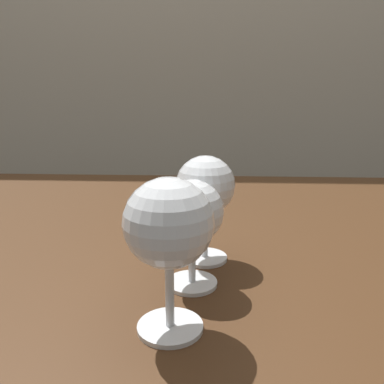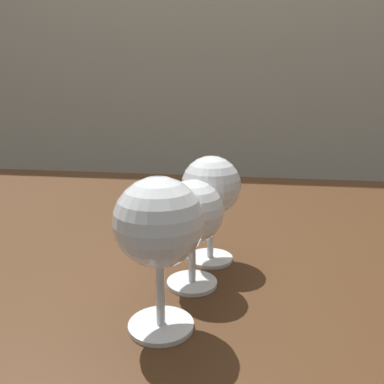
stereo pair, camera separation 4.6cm
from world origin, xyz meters
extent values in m
cube|color=#B2A893|center=(0.00, 1.10, 1.30)|extent=(5.00, 0.08, 2.60)
cube|color=#472B16|center=(0.00, 0.00, 0.76)|extent=(1.43, 0.84, 0.03)
cylinder|color=white|center=(0.05, -0.30, 0.77)|extent=(0.07, 0.07, 0.00)
cylinder|color=white|center=(0.05, -0.30, 0.82)|extent=(0.01, 0.01, 0.08)
sphere|color=white|center=(0.05, -0.30, 0.88)|extent=(0.09, 0.09, 0.09)
ellipsoid|color=#470A16|center=(0.05, -0.30, 0.88)|extent=(0.08, 0.08, 0.03)
cylinder|color=white|center=(0.06, -0.21, 0.77)|extent=(0.06, 0.06, 0.00)
cylinder|color=white|center=(0.06, -0.21, 0.81)|extent=(0.01, 0.01, 0.07)
sphere|color=white|center=(0.06, -0.21, 0.87)|extent=(0.08, 0.08, 0.08)
ellipsoid|color=pink|center=(0.06, -0.21, 0.87)|extent=(0.07, 0.07, 0.04)
cylinder|color=white|center=(0.08, -0.13, 0.77)|extent=(0.06, 0.06, 0.00)
cylinder|color=white|center=(0.08, -0.13, 0.81)|extent=(0.01, 0.01, 0.08)
sphere|color=white|center=(0.08, -0.13, 0.88)|extent=(0.08, 0.08, 0.08)
ellipsoid|color=gold|center=(0.08, -0.13, 0.88)|extent=(0.07, 0.07, 0.04)
camera|label=1|loc=(0.09, -0.65, 1.01)|focal=36.87mm
camera|label=2|loc=(0.13, -0.65, 1.01)|focal=36.87mm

